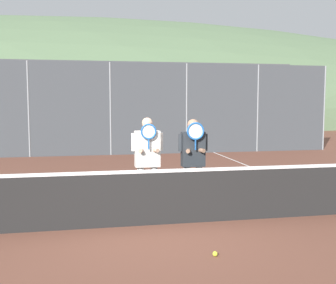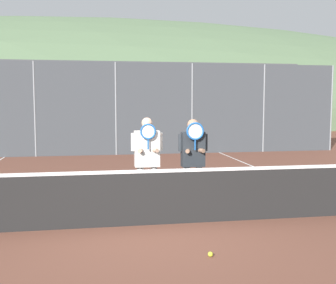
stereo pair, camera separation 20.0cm
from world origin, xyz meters
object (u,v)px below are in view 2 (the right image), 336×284
Objects in this scene: player_center_left at (193,155)px; car_left_of_center at (110,128)px; car_center at (218,125)px; player_leftmost at (147,156)px; tennis_ball_on_court at (210,254)px.

player_center_left is 11.12m from car_left_of_center.
car_center reaches higher than player_center_left.
player_leftmost is 0.41× the size of car_left_of_center.
player_leftmost is 12.08m from car_center.
car_center is (4.69, 11.13, -0.09)m from player_leftmost.
tennis_ball_on_court is (-4.14, -13.64, -0.92)m from car_center.
tennis_ball_on_court is at bearing -106.91° from car_center.
car_center is at bearing 1.28° from car_left_of_center.
player_center_left is 11.80m from car_center.
car_left_of_center is (-1.21, 11.06, -0.16)m from player_center_left.
player_leftmost reaches higher than player_center_left.
car_center is 59.88× the size of tennis_ball_on_court.
car_left_of_center is 13.58m from tennis_ball_on_court.
car_left_of_center reaches higher than tennis_ball_on_court.
tennis_ball_on_court is (-0.33, -2.47, -1.01)m from player_center_left.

